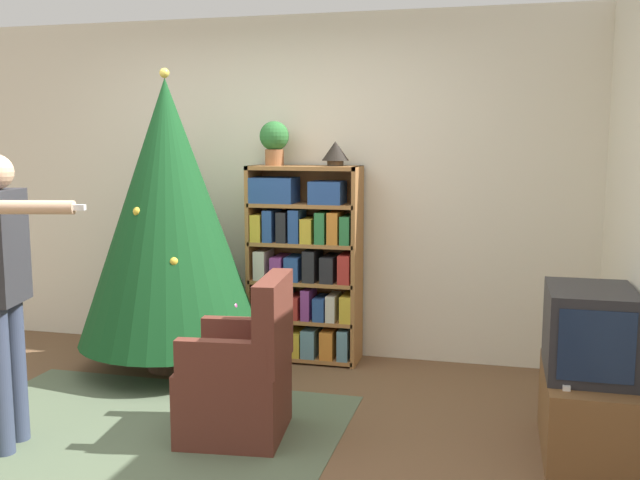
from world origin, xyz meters
TOP-DOWN VIEW (x-y plane):
  - ground_plane at (0.00, 0.00)m, footprint 14.00×14.00m
  - wall_back at (0.00, 1.95)m, footprint 8.00×0.10m
  - area_rug at (-0.33, 0.01)m, footprint 2.32×1.97m
  - bookshelf at (0.24, 1.70)m, footprint 0.83×0.33m
  - tv_stand at (2.13, 0.45)m, footprint 0.43×0.84m
  - television at (2.13, 0.45)m, footprint 0.43×0.58m
  - game_remote at (2.01, 0.20)m, footprint 0.04×0.12m
  - christmas_tree at (-0.64, 1.25)m, footprint 1.32×1.32m
  - armchair at (0.28, 0.24)m, footprint 0.63×0.62m
  - standing_person at (-0.88, -0.21)m, footprint 0.69×0.46m
  - potted_plant at (0.01, 1.71)m, footprint 0.22×0.22m
  - table_lamp at (0.48, 1.71)m, footprint 0.20×0.20m
  - book_pile_near_tree at (-0.14, 0.89)m, footprint 0.21×0.18m

SIDE VIEW (x-z plane):
  - ground_plane at x=0.00m, z-range 0.00..0.00m
  - area_rug at x=-0.33m, z-range 0.00..0.01m
  - book_pile_near_tree at x=-0.14m, z-range 0.00..0.11m
  - tv_stand at x=2.13m, z-range 0.00..0.45m
  - armchair at x=0.28m, z-range -0.14..0.78m
  - game_remote at x=2.01m, z-range 0.45..0.47m
  - television at x=2.13m, z-range 0.45..0.91m
  - bookshelf at x=0.24m, z-range -0.01..1.46m
  - standing_person at x=-0.88m, z-range 0.15..1.74m
  - christmas_tree at x=-0.64m, z-range 0.07..2.24m
  - wall_back at x=0.00m, z-range 0.00..2.60m
  - table_lamp at x=0.48m, z-range 1.49..1.67m
  - potted_plant at x=0.01m, z-range 1.50..1.83m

